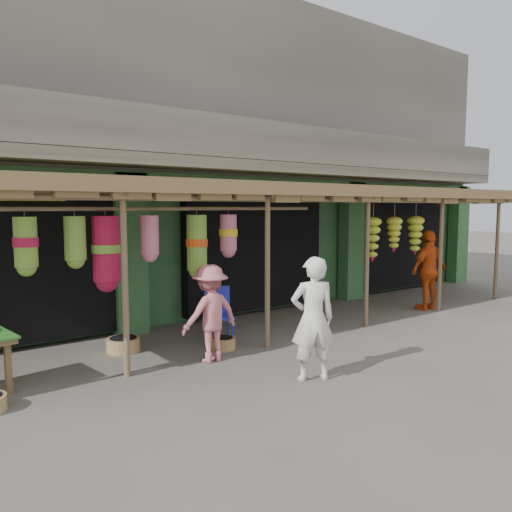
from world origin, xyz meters
TOP-DOWN VIEW (x-y plane):
  - ground at (0.00, 0.00)m, footprint 80.00×80.00m
  - building at (-0.00, 4.87)m, footprint 16.40×6.80m
  - awning at (-0.15, 0.80)m, footprint 14.00×2.70m
  - blue_chair at (-1.97, 0.61)m, footprint 0.60×0.60m
  - basket_left at (-3.58, 1.00)m, footprint 0.57×0.57m
  - basket_right at (-2.18, 0.14)m, footprint 0.45×0.45m
  - person_front at (-2.00, -1.85)m, footprint 0.74×0.63m
  - person_vendor at (3.40, 0.02)m, footprint 1.11×0.53m
  - person_shopper at (-2.69, -0.30)m, footprint 1.00×0.62m

SIDE VIEW (x-z plane):
  - ground at x=0.00m, z-range 0.00..0.00m
  - basket_right at x=-2.18m, z-range 0.00..0.19m
  - basket_left at x=-3.58m, z-range 0.00..0.23m
  - blue_chair at x=-1.97m, z-range 0.06..1.02m
  - person_shopper at x=-2.69m, z-range 0.00..1.50m
  - person_front at x=-2.00m, z-range 0.00..1.71m
  - person_vendor at x=3.40m, z-range 0.00..1.85m
  - awning at x=-0.15m, z-range 1.18..3.97m
  - building at x=0.00m, z-range -0.13..6.87m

